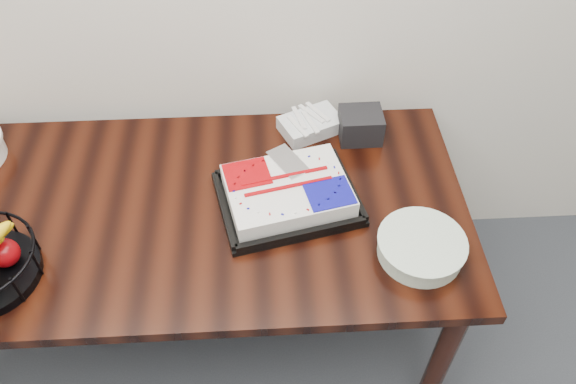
{
  "coord_description": "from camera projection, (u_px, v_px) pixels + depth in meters",
  "views": [
    {
      "loc": [
        0.26,
        0.8,
        2.11
      ],
      "look_at": [
        0.32,
        1.97,
        0.83
      ],
      "focal_mm": 35.0,
      "sensor_mm": 36.0,
      "label": 1
    }
  ],
  "objects": [
    {
      "name": "table",
      "position": [
        191.0,
        224.0,
        1.87
      ],
      "size": [
        1.8,
        0.9,
        0.75
      ],
      "color": "black",
      "rests_on": "ground"
    },
    {
      "name": "fork_bag",
      "position": [
        311.0,
        124.0,
        2.04
      ],
      "size": [
        0.25,
        0.21,
        0.06
      ],
      "color": "silver",
      "rests_on": "table"
    },
    {
      "name": "napkin_box",
      "position": [
        360.0,
        125.0,
        1.99
      ],
      "size": [
        0.15,
        0.13,
        0.11
      ],
      "primitive_type": "cube",
      "rotation": [
        0.0,
        0.0,
        0.01
      ],
      "color": "black",
      "rests_on": "table"
    },
    {
      "name": "cake_tray",
      "position": [
        288.0,
        193.0,
        1.79
      ],
      "size": [
        0.5,
        0.43,
        0.09
      ],
      "color": "black",
      "rests_on": "table"
    },
    {
      "name": "plate_stack",
      "position": [
        421.0,
        247.0,
        1.66
      ],
      "size": [
        0.26,
        0.26,
        0.06
      ],
      "color": "white",
      "rests_on": "table"
    }
  ]
}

